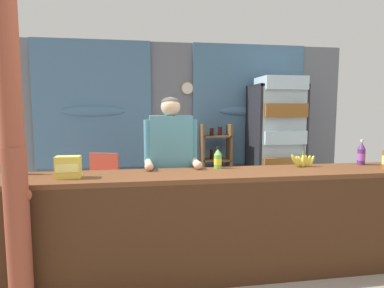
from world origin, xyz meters
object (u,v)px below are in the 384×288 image
at_px(timber_post, 14,154).
at_px(drink_fridge, 277,135).
at_px(soda_bottle_lime_soda, 218,159).
at_px(soda_bottle_cola, 22,162).
at_px(bottle_shelf_rack, 216,162).
at_px(stall_counter, 200,216).
at_px(banana_bunch, 302,161).
at_px(soda_bottle_grape_soda, 361,154).
at_px(shopkeeper, 171,157).
at_px(snack_box_instant_noodle, 68,167).
at_px(plastic_lawn_chair, 101,180).

relative_size(timber_post, drink_fridge, 1.25).
bearing_deg(soda_bottle_lime_soda, soda_bottle_cola, -179.38).
xyz_separation_m(bottle_shelf_rack, soda_bottle_lime_soda, (-0.45, -2.00, 0.37)).
xyz_separation_m(stall_counter, drink_fridge, (1.62, 2.16, 0.50)).
height_order(timber_post, banana_bunch, timber_post).
distance_m(bottle_shelf_rack, soda_bottle_lime_soda, 2.08).
bearing_deg(timber_post, soda_bottle_cola, 103.91).
bearing_deg(soda_bottle_grape_soda, timber_post, -170.17).
distance_m(shopkeeper, soda_bottle_grape_soda, 1.90).
height_order(timber_post, soda_bottle_grape_soda, timber_post).
distance_m(drink_fridge, soda_bottle_grape_soda, 1.89).
bearing_deg(soda_bottle_cola, banana_bunch, -0.92).
bearing_deg(banana_bunch, soda_bottle_lime_soda, 175.88).
bearing_deg(stall_counter, shopkeeper, 109.44).
height_order(bottle_shelf_rack, soda_bottle_grape_soda, bottle_shelf_rack).
bearing_deg(soda_bottle_cola, snack_box_instant_noodle, -27.47).
distance_m(timber_post, soda_bottle_cola, 0.57).
relative_size(timber_post, soda_bottle_lime_soda, 11.80).
height_order(soda_bottle_cola, banana_bunch, soda_bottle_cola).
distance_m(drink_fridge, bottle_shelf_rack, 1.05).
distance_m(bottle_shelf_rack, soda_bottle_cola, 2.98).
xyz_separation_m(stall_counter, timber_post, (-1.34, -0.25, 0.59)).
xyz_separation_m(plastic_lawn_chair, shopkeeper, (0.85, -1.42, 0.51)).
distance_m(soda_bottle_grape_soda, snack_box_instant_noodle, 2.76).
distance_m(plastic_lawn_chair, soda_bottle_cola, 1.80).
relative_size(shopkeeper, soda_bottle_cola, 6.19).
xyz_separation_m(plastic_lawn_chair, soda_bottle_lime_soda, (1.27, -1.65, 0.52)).
distance_m(soda_bottle_cola, soda_bottle_grape_soda, 3.17).
distance_m(drink_fridge, banana_bunch, 2.00).
distance_m(bottle_shelf_rack, shopkeeper, 2.00).
height_order(bottle_shelf_rack, soda_bottle_cola, bottle_shelf_rack).
height_order(soda_bottle_lime_soda, snack_box_instant_noodle, soda_bottle_lime_soda).
bearing_deg(shopkeeper, stall_counter, -70.56).
relative_size(plastic_lawn_chair, soda_bottle_lime_soda, 4.14).
xyz_separation_m(plastic_lawn_chair, snack_box_instant_noodle, (-0.02, -1.88, 0.52)).
distance_m(plastic_lawn_chair, snack_box_instant_noodle, 1.95).
distance_m(drink_fridge, shopkeeper, 2.43).
bearing_deg(soda_bottle_lime_soda, timber_post, -160.39).
bearing_deg(soda_bottle_cola, soda_bottle_grape_soda, -0.29).
relative_size(stall_counter, drink_fridge, 2.26).
xyz_separation_m(stall_counter, snack_box_instant_noodle, (-1.06, 0.07, 0.44)).
height_order(shopkeeper, soda_bottle_cola, shopkeeper).
bearing_deg(shopkeeper, drink_fridge, 41.73).
xyz_separation_m(soda_bottle_lime_soda, soda_bottle_grape_soda, (1.46, -0.03, 0.02)).
bearing_deg(timber_post, plastic_lawn_chair, 82.19).
relative_size(stall_counter, plastic_lawn_chair, 5.17).
bearing_deg(drink_fridge, banana_bunch, -106.79).
bearing_deg(drink_fridge, soda_bottle_cola, -148.95).
relative_size(soda_bottle_cola, soda_bottle_lime_soda, 1.24).
relative_size(timber_post, snack_box_instant_noodle, 12.88).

